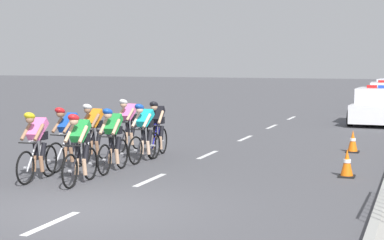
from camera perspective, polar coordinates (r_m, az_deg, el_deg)
ground_plane at (r=11.69m, az=-9.58°, el=-7.79°), size 160.00×160.00×0.00m
lane_markings_centre at (r=19.87m, az=3.21°, el=-2.28°), size 0.14×21.60×0.01m
cyclist_lead at (r=14.46m, az=-13.55°, el=-2.17°), size 0.43×1.72×1.56m
cyclist_second at (r=13.86m, az=-9.88°, el=-2.42°), size 0.44×1.72×1.56m
cyclist_third at (r=15.72m, az=-10.95°, el=-1.52°), size 0.45×1.72×1.56m
cyclist_fourth at (r=15.25m, az=-7.01°, el=-1.67°), size 0.43×1.72×1.56m
cyclist_fifth at (r=16.80m, az=-8.70°, el=-1.05°), size 0.43×1.72×1.56m
cyclist_sixth at (r=16.69m, az=-4.22°, el=-1.04°), size 0.44×1.72×1.56m
cyclist_seventh at (r=18.61m, az=-5.64°, el=-0.39°), size 0.45×1.72×1.56m
cyclist_eighth at (r=17.62m, az=-3.10°, el=-0.69°), size 0.44×1.72×1.56m
police_car_nearest at (r=27.62m, az=16.03°, el=1.08°), size 2.10×4.45×1.59m
traffic_cone_near at (r=18.96m, az=14.00°, el=-1.86°), size 0.36×0.36×0.64m
traffic_cone_mid at (r=14.97m, az=13.51°, el=-3.75°), size 0.36×0.36×0.64m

